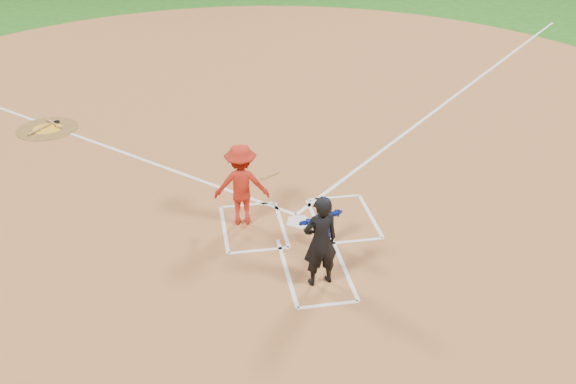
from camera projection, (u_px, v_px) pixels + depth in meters
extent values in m
plane|color=#1D5515|center=(299.00, 223.00, 13.70)|extent=(120.00, 120.00, 0.00)
cylinder|color=#995C32|center=(261.00, 116.00, 18.86)|extent=(28.00, 28.00, 0.01)
cylinder|color=silver|center=(299.00, 222.00, 13.69)|extent=(0.60, 0.60, 0.02)
cylinder|color=brown|center=(47.00, 129.00, 18.04)|extent=(1.70, 1.70, 0.01)
cylinder|color=gold|center=(47.00, 129.00, 18.03)|extent=(0.80, 0.80, 0.00)
cylinder|color=#A56D3C|center=(54.00, 124.00, 18.26)|extent=(0.52, 0.73, 0.06)
cylinder|color=olive|center=(39.00, 129.00, 17.90)|extent=(0.53, 0.73, 0.06)
torus|color=black|center=(56.00, 122.00, 18.40)|extent=(0.19, 0.19, 0.05)
imported|color=#142AA3|center=(324.00, 221.00, 12.68)|extent=(1.06, 0.67, 1.10)
imported|color=black|center=(320.00, 241.00, 11.42)|extent=(0.72, 0.54, 1.80)
cube|color=white|center=(248.00, 205.00, 14.33)|extent=(1.22, 0.08, 0.01)
cube|color=white|center=(259.00, 250.00, 12.75)|extent=(1.22, 0.08, 0.01)
cube|color=white|center=(282.00, 224.00, 13.63)|extent=(0.08, 1.83, 0.01)
cube|color=white|center=(224.00, 229.00, 13.45)|extent=(0.08, 1.83, 0.01)
cube|color=white|center=(333.00, 197.00, 14.62)|extent=(1.22, 0.08, 0.01)
cube|color=white|center=(354.00, 241.00, 13.05)|extent=(1.22, 0.08, 0.01)
cube|color=white|center=(316.00, 221.00, 13.74)|extent=(0.08, 1.83, 0.01)
cube|color=white|center=(370.00, 215.00, 13.93)|extent=(0.08, 1.83, 0.01)
cube|color=white|center=(287.00, 271.00, 12.14)|extent=(0.08, 2.20, 0.01)
cube|color=white|center=(343.00, 265.00, 12.31)|extent=(0.08, 2.20, 0.01)
cube|color=white|center=(328.00, 305.00, 11.28)|extent=(1.10, 0.08, 0.01)
cube|color=white|center=(468.00, 86.00, 21.09)|extent=(14.21, 14.21, 0.01)
cube|color=white|center=(18.00, 114.00, 18.97)|extent=(14.21, 14.21, 0.01)
imported|color=#B22113|center=(241.00, 185.00, 13.28)|extent=(1.22, 0.79, 1.79)
cylinder|color=olive|center=(271.00, 175.00, 13.12)|extent=(0.52, 0.73, 0.28)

